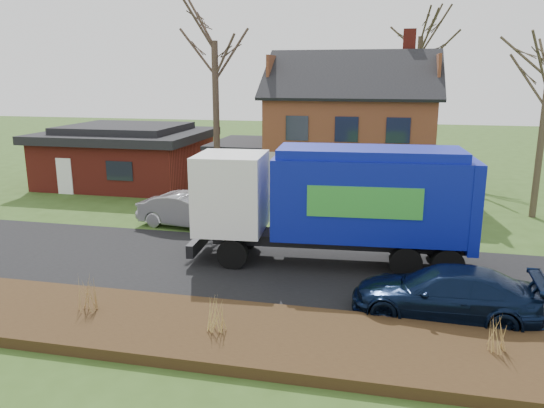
# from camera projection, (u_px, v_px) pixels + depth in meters

# --- Properties ---
(ground) EXTENTS (120.00, 120.00, 0.00)m
(ground) POSITION_uv_depth(u_px,v_px,m) (262.00, 268.00, 19.04)
(ground) COLOR #304B19
(ground) RESTS_ON ground
(road) EXTENTS (80.00, 7.00, 0.02)m
(road) POSITION_uv_depth(u_px,v_px,m) (262.00, 267.00, 19.04)
(road) COLOR black
(road) RESTS_ON ground
(mulch_verge) EXTENTS (80.00, 3.50, 0.30)m
(mulch_verge) POSITION_uv_depth(u_px,v_px,m) (215.00, 332.00, 13.99)
(mulch_verge) COLOR black
(mulch_verge) RESTS_ON ground
(main_house) EXTENTS (12.95, 8.95, 9.26)m
(main_house) POSITION_uv_depth(u_px,v_px,m) (343.00, 122.00, 30.95)
(main_house) COLOR beige
(main_house) RESTS_ON ground
(ranch_house) EXTENTS (9.80, 8.20, 3.70)m
(ranch_house) POSITION_uv_depth(u_px,v_px,m) (127.00, 155.00, 33.49)
(ranch_house) COLOR maroon
(ranch_house) RESTS_ON ground
(garbage_truck) EXTENTS (10.15, 3.39, 4.28)m
(garbage_truck) POSITION_uv_depth(u_px,v_px,m) (338.00, 198.00, 18.95)
(garbage_truck) COLOR black
(garbage_truck) RESTS_ON ground
(silver_sedan) EXTENTS (4.76, 2.19, 1.51)m
(silver_sedan) POSITION_uv_depth(u_px,v_px,m) (188.00, 210.00, 24.03)
(silver_sedan) COLOR #929399
(silver_sedan) RESTS_ON ground
(navy_wagon) EXTENTS (5.24, 2.30, 1.50)m
(navy_wagon) POSITION_uv_depth(u_px,v_px,m) (444.00, 293.00, 14.95)
(navy_wagon) COLOR black
(navy_wagon) RESTS_ON ground
(tree_front_west) EXTENTS (3.97, 3.97, 11.80)m
(tree_front_west) POSITION_uv_depth(u_px,v_px,m) (214.00, 16.00, 27.63)
(tree_front_west) COLOR #3E2F25
(tree_front_west) RESTS_ON ground
(tree_back) EXTENTS (4.01, 4.01, 12.69)m
(tree_back) POSITION_uv_depth(u_px,v_px,m) (422.00, 18.00, 36.74)
(tree_back) COLOR #382E21
(tree_back) RESTS_ON ground
(grass_clump_west) EXTENTS (0.38, 0.32, 1.02)m
(grass_clump_west) POSITION_uv_depth(u_px,v_px,m) (87.00, 294.00, 14.79)
(grass_clump_west) COLOR #9C7844
(grass_clump_west) RESTS_ON mulch_verge
(grass_clump_mid) EXTENTS (0.34, 0.28, 0.95)m
(grass_clump_mid) POSITION_uv_depth(u_px,v_px,m) (216.00, 314.00, 13.58)
(grass_clump_mid) COLOR tan
(grass_clump_mid) RESTS_ON mulch_verge
(grass_clump_east) EXTENTS (0.36, 0.29, 0.89)m
(grass_clump_east) POSITION_uv_depth(u_px,v_px,m) (499.00, 333.00, 12.65)
(grass_clump_east) COLOR #AC884C
(grass_clump_east) RESTS_ON mulch_verge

